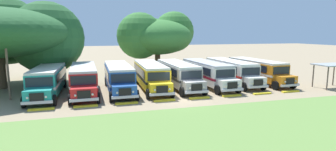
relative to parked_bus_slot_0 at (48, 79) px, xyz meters
name	(u,v)px	position (x,y,z in m)	size (l,w,h in m)	color
ground_plane	(181,99)	(12.33, -5.48, -1.58)	(220.00, 220.00, 0.00)	#937F60
foreground_grass_strip	(224,130)	(12.33, -14.26, -1.58)	(80.00, 11.48, 0.01)	olive
parked_bus_slot_0	(48,79)	(0.00, 0.00, 0.00)	(2.90, 10.87, 2.82)	teal
parked_bus_slot_1	(84,78)	(3.45, -0.15, 0.00)	(2.83, 10.86, 2.82)	red
parked_bus_slot_2	(119,76)	(7.08, -0.07, 0.00)	(2.76, 10.85, 2.82)	#23519E
parked_bus_slot_3	(151,75)	(10.68, 0.08, 0.00)	(3.02, 10.88, 2.82)	yellow
parked_bus_slot_4	(178,74)	(13.89, 0.07, 0.00)	(2.69, 10.84, 2.82)	#9E9993
parked_bus_slot_5	(207,72)	(17.51, 0.00, 0.00)	(2.94, 10.87, 2.82)	silver
parked_bus_slot_6	(231,70)	(21.07, 0.64, 0.00)	(2.71, 10.84, 2.82)	silver
parked_bus_slot_7	(257,70)	(24.62, 0.40, 0.00)	(3.11, 10.90, 2.82)	orange
curb_wheelstop_0	(41,109)	(0.18, -5.95, -1.51)	(2.00, 0.36, 0.15)	yellow
curb_wheelstop_1	(86,106)	(3.65, -5.95, -1.51)	(2.00, 0.36, 0.15)	yellow
curb_wheelstop_2	(127,103)	(7.12, -5.95, -1.51)	(2.00, 0.36, 0.15)	yellow
curb_wheelstop_3	(164,100)	(10.59, -5.95, -1.51)	(2.00, 0.36, 0.15)	yellow
curb_wheelstop_4	(199,98)	(14.07, -5.95, -1.51)	(2.00, 0.36, 0.15)	yellow
curb_wheelstop_5	(232,96)	(17.54, -5.95, -1.51)	(2.00, 0.36, 0.15)	yellow
curb_wheelstop_6	(262,93)	(21.01, -5.95, -1.51)	(2.00, 0.36, 0.15)	yellow
curb_wheelstop_7	(290,91)	(24.48, -5.95, -1.51)	(2.00, 0.36, 0.15)	yellow
broad_shade_tree	(156,36)	(14.65, 13.61, 4.20)	(13.08, 11.91, 9.76)	brown
secondary_tree	(0,33)	(-5.47, 5.71, 4.64)	(17.44, 16.33, 11.24)	brown
utility_pole	(7,61)	(-3.17, -1.43, 2.08)	(1.80, 0.20, 6.84)	brown
waiting_shelter	(332,66)	(30.52, -5.20, 0.87)	(3.60, 2.60, 2.72)	brown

